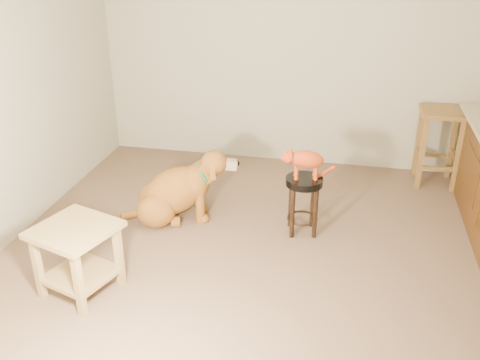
% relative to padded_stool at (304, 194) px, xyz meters
% --- Properties ---
extents(floor, '(4.50, 4.00, 0.01)m').
position_rel_padded_stool_xyz_m(floor, '(-0.20, -0.39, -0.38)').
color(floor, brown).
rests_on(floor, ground).
extents(room_shell, '(4.54, 4.04, 2.62)m').
position_rel_padded_stool_xyz_m(room_shell, '(-0.20, -0.39, 1.30)').
color(room_shell, '#9E987F').
rests_on(room_shell, ground).
extents(padded_stool, '(0.32, 0.32, 0.53)m').
position_rel_padded_stool_xyz_m(padded_stool, '(0.00, 0.00, 0.00)').
color(padded_stool, black).
rests_on(padded_stool, ground).
extents(wood_stool, '(0.45, 0.45, 0.81)m').
position_rel_padded_stool_xyz_m(wood_stool, '(1.26, 1.31, 0.05)').
color(wood_stool, brown).
rests_on(wood_stool, ground).
extents(side_table, '(0.66, 0.66, 0.55)m').
position_rel_padded_stool_xyz_m(side_table, '(-1.52, -1.20, -0.02)').
color(side_table, olive).
rests_on(side_table, ground).
extents(golden_retriever, '(1.08, 0.65, 0.71)m').
position_rel_padded_stool_xyz_m(golden_retriever, '(-1.17, 0.01, -0.11)').
color(golden_retriever, brown).
rests_on(golden_retriever, ground).
extents(tabby_kitten, '(0.47, 0.25, 0.31)m').
position_rel_padded_stool_xyz_m(tabby_kitten, '(-0.01, -0.00, 0.32)').
color(tabby_kitten, '#A03310').
rests_on(tabby_kitten, padded_stool).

